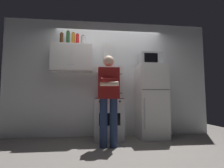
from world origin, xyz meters
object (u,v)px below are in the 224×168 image
object	(u,v)px
bottle_liquor_amber	(73,39)
bottle_wine_green	(68,38)
range_hood	(108,66)
bottle_soda_red	(77,39)
person_standing	(109,96)
cooking_pot	(115,95)
stove_oven	(108,119)
upper_cabinet	(72,58)
bottle_canister_steel	(83,41)
microwave	(150,60)
refrigerator	(151,101)
bottle_rum_dark	(62,39)

from	to	relation	value
bottle_liquor_amber	bottle_wine_green	bearing A→B (deg)	173.31
range_hood	bottle_soda_red	distance (m)	0.90
person_standing	cooking_pot	bearing A→B (deg)	69.70
range_hood	bottle_soda_red	xyz separation A→B (m)	(-0.69, -0.03, 0.58)
range_hood	bottle_wine_green	distance (m)	1.09
stove_oven	person_standing	bearing A→B (deg)	-94.72
range_hood	bottle_wine_green	size ratio (longest dim) A/B	2.26
upper_cabinet	stove_oven	world-z (taller)	upper_cabinet
cooking_pot	bottle_liquor_amber	xyz separation A→B (m)	(-0.91, 0.24, 1.26)
upper_cabinet	stove_oven	distance (m)	1.55
upper_cabinet	bottle_canister_steel	size ratio (longest dim) A/B	3.80
person_standing	bottle_canister_steel	bearing A→B (deg)	125.05
upper_cabinet	microwave	size ratio (longest dim) A/B	1.88
refrigerator	bottle_wine_green	size ratio (longest dim) A/B	4.82
range_hood	bottle_wine_green	world-z (taller)	bottle_wine_green
stove_oven	microwave	bearing A→B (deg)	1.15
upper_cabinet	stove_oven	xyz separation A→B (m)	(0.80, -0.13, -1.32)
microwave	bottle_wine_green	bearing A→B (deg)	176.35
cooking_pot	bottle_canister_steel	bearing A→B (deg)	160.35
person_standing	bottle_rum_dark	size ratio (longest dim) A/B	6.01
upper_cabinet	stove_oven	bearing A→B (deg)	-8.90
microwave	bottle_soda_red	xyz separation A→B (m)	(-1.64, 0.08, 0.43)
cooking_pot	bottle_rum_dark	xyz separation A→B (m)	(-1.17, 0.23, 1.25)
microwave	bottle_rum_dark	xyz separation A→B (m)	(-1.99, 0.09, 0.44)
bottle_liquor_amber	range_hood	bearing A→B (deg)	0.26
range_hood	microwave	bearing A→B (deg)	-6.46
range_hood	bottle_canister_steel	bearing A→B (deg)	179.74
upper_cabinet	bottle_wine_green	world-z (taller)	bottle_wine_green
microwave	bottle_soda_red	distance (m)	1.70
bottle_rum_dark	stove_oven	bearing A→B (deg)	-5.86
bottle_wine_green	bottle_liquor_amber	distance (m)	0.12
bottle_canister_steel	bottle_soda_red	world-z (taller)	bottle_soda_red
bottle_canister_steel	bottle_rum_dark	world-z (taller)	bottle_rum_dark
bottle_canister_steel	refrigerator	bearing A→B (deg)	-4.85
stove_oven	bottle_liquor_amber	distance (m)	1.93
bottle_rum_dark	range_hood	bearing A→B (deg)	1.12
stove_oven	bottle_liquor_amber	size ratio (longest dim) A/B	2.98
bottle_liquor_amber	microwave	bearing A→B (deg)	-3.43
range_hood	person_standing	bearing A→B (deg)	-93.91
range_hood	refrigerator	xyz separation A→B (m)	(0.95, -0.13, -0.80)
range_hood	microwave	xyz separation A→B (m)	(0.95, -0.11, 0.14)
upper_cabinet	bottle_wine_green	distance (m)	0.47
range_hood	bottle_canister_steel	distance (m)	0.80
stove_oven	refrigerator	size ratio (longest dim) A/B	0.55
upper_cabinet	person_standing	bearing A→B (deg)	-44.26
cooking_pot	bottle_canister_steel	distance (m)	1.44
cooking_pot	bottle_soda_red	xyz separation A→B (m)	(-0.82, 0.22, 1.24)
upper_cabinet	microwave	distance (m)	1.75
range_hood	cooking_pot	distance (m)	0.72
stove_oven	cooking_pot	size ratio (longest dim) A/B	3.02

